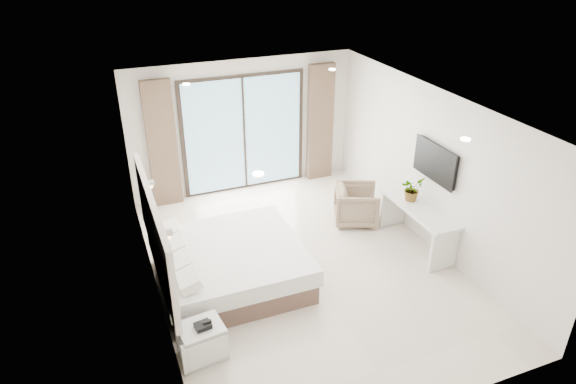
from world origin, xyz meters
name	(u,v)px	position (x,y,z in m)	size (l,w,h in m)	color
ground	(303,265)	(0.00, 0.00, 0.00)	(6.20, 6.20, 0.00)	beige
room_shell	(274,162)	(-0.20, 0.75, 1.58)	(4.62, 6.22, 2.72)	silver
bed	(229,265)	(-1.22, 0.02, 0.32)	(2.18, 2.07, 0.75)	brown
nightstand	(202,342)	(-1.97, -1.37, 0.25)	(0.60, 0.51, 0.50)	silver
phone	(203,326)	(-1.95, -1.40, 0.54)	(0.20, 0.15, 0.07)	black
console_desk	(418,217)	(2.04, -0.17, 0.57)	(0.52, 1.67, 0.77)	silver
plant	(412,191)	(2.04, 0.09, 0.93)	(0.38, 0.42, 0.33)	#33662D
armchair	(356,203)	(1.47, 0.93, 0.39)	(0.76, 0.71, 0.78)	#8F825E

